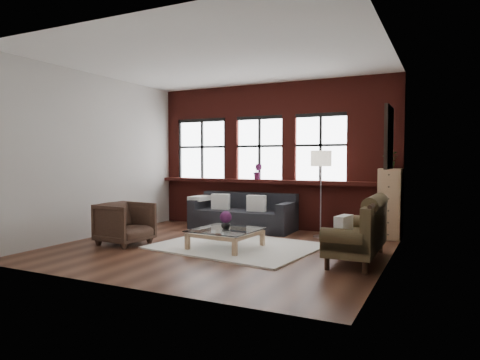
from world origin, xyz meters
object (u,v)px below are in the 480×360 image
at_px(dark_sofa, 242,211).
at_px(drawer_chest, 390,204).
at_px(vase, 226,224).
at_px(coffee_table, 226,239).
at_px(vintage_settee, 356,230).
at_px(armchair, 125,223).
at_px(floor_lamp, 321,190).

distance_m(dark_sofa, drawer_chest, 3.03).
bearing_deg(dark_sofa, vase, -72.34).
bearing_deg(coffee_table, drawer_chest, 42.97).
relative_size(vintage_settee, armchair, 2.07).
distance_m(dark_sofa, floor_lamp, 1.85).
bearing_deg(vintage_settee, dark_sofa, 146.94).
bearing_deg(floor_lamp, vase, -122.95).
bearing_deg(coffee_table, vase, 0.00).
bearing_deg(drawer_chest, dark_sofa, -174.39).
bearing_deg(floor_lamp, vintage_settee, -58.80).
xyz_separation_m(dark_sofa, coffee_table, (0.62, -1.93, -0.24)).
xyz_separation_m(vintage_settee, armchair, (-3.98, -0.56, -0.08)).
bearing_deg(vase, armchair, -166.54).
relative_size(armchair, floor_lamp, 0.45).
relative_size(dark_sofa, drawer_chest, 1.67).
height_order(armchair, vase, armchair).
relative_size(armchair, coffee_table, 0.80).
distance_m(armchair, coffee_table, 1.88).
xyz_separation_m(dark_sofa, drawer_chest, (3.01, 0.30, 0.27)).
xyz_separation_m(vase, floor_lamp, (1.16, 1.79, 0.50)).
distance_m(vase, drawer_chest, 3.28).
bearing_deg(vintage_settee, coffee_table, -176.69).
xyz_separation_m(coffee_table, drawer_chest, (2.39, 2.23, 0.51)).
relative_size(vintage_settee, floor_lamp, 0.93).
distance_m(vase, floor_lamp, 2.19).
height_order(vintage_settee, floor_lamp, floor_lamp).
bearing_deg(vintage_settee, drawer_chest, 83.76).
bearing_deg(drawer_chest, armchair, -147.68).
distance_m(coffee_table, drawer_chest, 3.31).
bearing_deg(armchair, vase, -71.69).
distance_m(vintage_settee, armchair, 4.02).
height_order(dark_sofa, coffee_table, dark_sofa).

